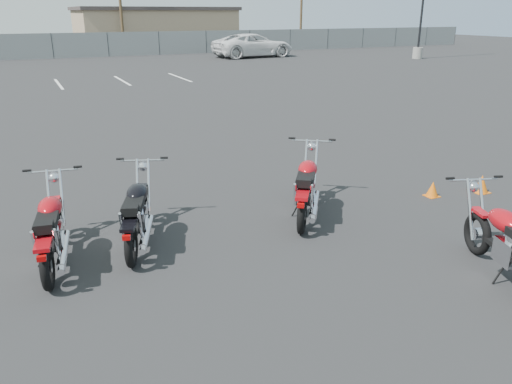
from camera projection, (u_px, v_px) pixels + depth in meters
name	position (u px, v px, depth m)	size (l,w,h in m)	color
ground	(261.00, 249.00, 7.23)	(120.00, 120.00, 0.00)	black
motorcycle_front_red	(52.00, 230.00, 6.69)	(0.84, 2.15, 1.05)	black
motorcycle_second_black	(138.00, 213.00, 7.26)	(1.14, 2.09, 1.04)	black
motorcycle_third_red	(307.00, 188.00, 8.27)	(1.64, 2.03, 1.08)	black
motorcycle_rear_red	(511.00, 245.00, 6.24)	(1.15, 2.14, 1.06)	black
training_cone_near	(433.00, 189.00, 9.25)	(0.24, 0.24, 0.29)	orange
training_cone_far	(481.00, 184.00, 9.45)	(0.29, 0.29, 0.34)	orange
light_pole_east	(421.00, 18.00, 35.92)	(0.80, 0.70, 10.78)	gray
chainlink_fence	(52.00, 46.00, 36.64)	(80.06, 0.06, 1.80)	slate
tan_building_east	(154.00, 27.00, 48.00)	(14.40, 9.40, 3.70)	#9E8566
parking_line_stripes	(25.00, 86.00, 23.20)	(15.12, 4.00, 0.01)	silver
white_van	(253.00, 38.00, 37.71)	(7.17, 2.87, 2.72)	silver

